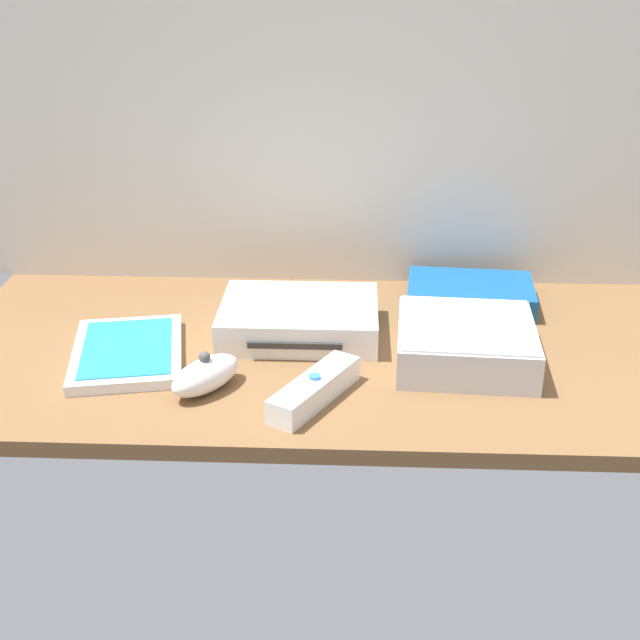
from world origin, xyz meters
TOP-DOWN VIEW (x-y plane):
  - ground_plane at (0.00, 0.00)cm, footprint 100.00×48.00cm
  - back_wall at (0.00, 24.60)cm, footprint 110.00×1.20cm
  - game_console at (-3.00, 4.23)cm, footprint 21.05×16.55cm
  - mini_computer at (18.51, -3.11)cm, footprint 17.99×17.99cm
  - game_case at (-24.50, -3.88)cm, footprint 17.01×21.27cm
  - network_router at (21.20, 15.08)cm, footprint 18.90×13.39cm
  - remote_wand at (-0.31, -13.88)cm, footprint 10.43×14.65cm
  - remote_nunchuk at (-13.02, -11.90)cm, footprint 9.54×10.63cm

SIDE VIEW (x-z plane):
  - ground_plane at x=0.00cm, z-range -2.00..0.00cm
  - game_case at x=-24.50cm, z-range -0.02..1.54cm
  - remote_wand at x=-0.31cm, z-range -0.19..3.21cm
  - network_router at x=21.20cm, z-range 0.00..3.40cm
  - remote_nunchuk at x=-13.02cm, z-range -0.51..4.59cm
  - game_console at x=-3.00cm, z-range 0.00..4.40cm
  - mini_computer at x=18.51cm, z-range -0.01..5.29cm
  - back_wall at x=0.00cm, z-range 0.00..64.00cm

